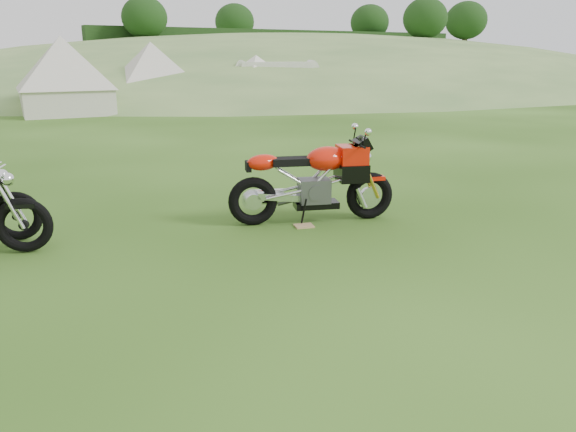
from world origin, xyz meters
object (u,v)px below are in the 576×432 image
tent_left (64,77)px  caravan (276,82)px  sport_motorcycle (313,175)px  plywood_board (304,226)px  tent_mid (152,74)px  tent_right (256,78)px

tent_left → caravan: (9.96, 0.75, -0.43)m
sport_motorcycle → plywood_board: size_ratio=8.81×
tent_mid → tent_right: 4.91m
plywood_board → tent_mid: size_ratio=0.08×
caravan → sport_motorcycle: bearing=-93.7°
plywood_board → tent_mid: tent_mid is taller
plywood_board → tent_mid: (4.22, 20.05, 1.37)m
tent_left → tent_mid: bearing=33.8°
plywood_board → caravan: size_ratio=0.06×
sport_motorcycle → tent_right: size_ratio=0.82×
tent_mid → caravan: (5.66, -1.71, -0.39)m
tent_left → tent_mid: size_ratio=1.03×
plywood_board → tent_left: bearing=90.2°
tent_mid → tent_right: bearing=-16.3°
sport_motorcycle → caravan: (9.64, 18.18, 0.30)m
tent_mid → tent_right: size_ratio=1.15×
tent_left → sport_motorcycle: bearing=-85.0°
tent_left → tent_right: 9.00m
tent_mid → sport_motorcycle: bearing=-99.3°
tent_mid → caravan: size_ratio=0.76×
plywood_board → tent_right: 20.57m
sport_motorcycle → caravan: bearing=81.6°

